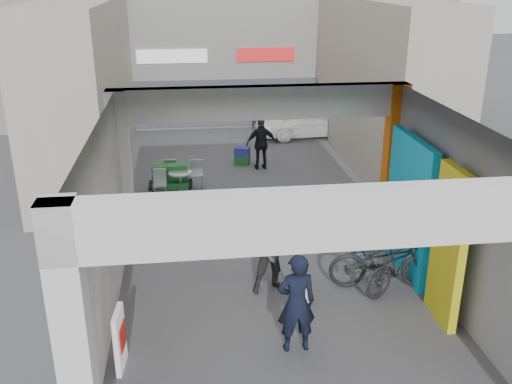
{
  "coord_description": "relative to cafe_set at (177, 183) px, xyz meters",
  "views": [
    {
      "loc": [
        -1.6,
        -9.74,
        5.73
      ],
      "look_at": [
        -0.24,
        1.0,
        1.54
      ],
      "focal_mm": 40.0,
      "sensor_mm": 36.0,
      "label": 1
    }
  ],
  "objects": [
    {
      "name": "ground",
      "position": [
        1.92,
        -5.17,
        -0.29
      ],
      "size": [
        90.0,
        90.0,
        0.0
      ],
      "primitive_type": "plane",
      "color": "#4F4F53",
      "rests_on": "ground"
    },
    {
      "name": "arcade_canopy",
      "position": [
        2.46,
        -6.0,
        2.01
      ],
      "size": [
        6.4,
        6.45,
        6.4
      ],
      "color": "silver",
      "rests_on": "ground"
    },
    {
      "name": "far_building",
      "position": [
        1.92,
        8.82,
        3.7
      ],
      "size": [
        18.0,
        4.08,
        8.0
      ],
      "color": "white",
      "rests_on": "ground"
    },
    {
      "name": "plaza_bldg_left",
      "position": [
        -2.58,
        2.33,
        2.21
      ],
      "size": [
        2.0,
        9.0,
        5.0
      ],
      "primitive_type": "cube",
      "color": "#ACA08F",
      "rests_on": "ground"
    },
    {
      "name": "plaza_bldg_right",
      "position": [
        6.42,
        2.33,
        2.21
      ],
      "size": [
        2.0,
        9.0,
        5.0
      ],
      "primitive_type": "cube",
      "color": "#ACA08F",
      "rests_on": "ground"
    },
    {
      "name": "bollard_left",
      "position": [
        0.19,
        -2.89,
        0.18
      ],
      "size": [
        0.09,
        0.09,
        0.93
      ],
      "primitive_type": "cylinder",
      "color": "gray",
      "rests_on": "ground"
    },
    {
      "name": "bollard_center",
      "position": [
        2.0,
        -2.75,
        0.19
      ],
      "size": [
        0.09,
        0.09,
        0.95
      ],
      "primitive_type": "cylinder",
      "color": "gray",
      "rests_on": "ground"
    },
    {
      "name": "bollard_right",
      "position": [
        3.52,
        -2.69,
        0.14
      ],
      "size": [
        0.09,
        0.09,
        0.86
      ],
      "primitive_type": "cylinder",
      "color": "gray",
      "rests_on": "ground"
    },
    {
      "name": "advert_board_near",
      "position": [
        -0.82,
        -7.44,
        0.22
      ],
      "size": [
        0.14,
        0.55,
        1.0
      ],
      "rotation": [
        0.0,
        0.0,
        -0.09
      ],
      "color": "white",
      "rests_on": "ground"
    },
    {
      "name": "advert_board_far",
      "position": [
        -0.82,
        -3.27,
        0.22
      ],
      "size": [
        0.14,
        0.55,
        1.0
      ],
      "rotation": [
        0.0,
        0.0,
        0.08
      ],
      "color": "white",
      "rests_on": "ground"
    },
    {
      "name": "cafe_set",
      "position": [
        0.0,
        0.0,
        0.0
      ],
      "size": [
        1.35,
        1.09,
        0.82
      ],
      "rotation": [
        0.0,
        0.0,
        0.43
      ],
      "color": "#B1B1B6",
      "rests_on": "ground"
    },
    {
      "name": "produce_stand",
      "position": [
        -0.17,
        -0.03,
        0.02
      ],
      "size": [
        1.18,
        0.64,
        0.78
      ],
      "rotation": [
        0.0,
        0.0,
        -0.03
      ],
      "color": "black",
      "rests_on": "ground"
    },
    {
      "name": "crate_stack",
      "position": [
        2.05,
        2.26,
        -0.01
      ],
      "size": [
        0.54,
        0.48,
        0.56
      ],
      "rotation": [
        0.0,
        0.0,
        -0.34
      ],
      "color": "#1B5E27",
      "rests_on": "ground"
    },
    {
      "name": "border_collie",
      "position": [
        2.37,
        -6.0,
        -0.06
      ],
      "size": [
        0.21,
        0.42,
        0.57
      ],
      "rotation": [
        0.0,
        0.0,
        -0.38
      ],
      "color": "black",
      "rests_on": "ground"
    },
    {
      "name": "man_with_dog",
      "position": [
        1.92,
        -7.32,
        0.57
      ],
      "size": [
        0.64,
        0.44,
        1.71
      ],
      "primitive_type": "imported",
      "rotation": [
        0.0,
        0.0,
        3.19
      ],
      "color": "black",
      "rests_on": "ground"
    },
    {
      "name": "man_back_turned",
      "position": [
        1.86,
        -5.48,
        0.58
      ],
      "size": [
        0.95,
        0.79,
        1.75
      ],
      "primitive_type": "imported",
      "rotation": [
        0.0,
        0.0,
        0.16
      ],
      "color": "#39393B",
      "rests_on": "ground"
    },
    {
      "name": "man_elderly",
      "position": [
        4.04,
        -4.15,
        0.48
      ],
      "size": [
        0.84,
        0.65,
        1.53
      ],
      "primitive_type": "imported",
      "rotation": [
        0.0,
        0.0,
        0.23
      ],
      "color": "#5D81B6",
      "rests_on": "ground"
    },
    {
      "name": "man_crates",
      "position": [
        2.59,
        1.75,
        0.52
      ],
      "size": [
        0.97,
        0.46,
        1.61
      ],
      "primitive_type": "imported",
      "rotation": [
        0.0,
        0.0,
        3.21
      ],
      "color": "black",
      "rests_on": "ground"
    },
    {
      "name": "bicycle_front",
      "position": [
        3.97,
        -5.61,
        0.26
      ],
      "size": [
        2.18,
        1.0,
        1.11
      ],
      "primitive_type": "imported",
      "rotation": [
        0.0,
        0.0,
        1.44
      ],
      "color": "black",
      "rests_on": "ground"
    },
    {
      "name": "bicycle_rear",
      "position": [
        4.22,
        -5.77,
        0.25
      ],
      "size": [
        1.8,
        1.31,
        1.07
      ],
      "primitive_type": "imported",
      "rotation": [
        0.0,
        0.0,
        2.08
      ],
      "color": "black",
      "rests_on": "ground"
    },
    {
      "name": "white_van",
      "position": [
        4.73,
        5.22,
        0.34
      ],
      "size": [
        3.82,
        1.8,
        1.26
      ],
      "primitive_type": "imported",
      "rotation": [
        0.0,
        0.0,
        1.65
      ],
      "color": "silver",
      "rests_on": "ground"
    }
  ]
}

